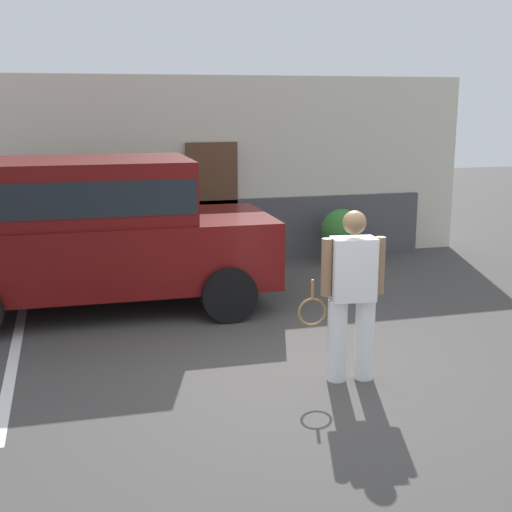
% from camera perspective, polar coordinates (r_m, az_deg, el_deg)
% --- Properties ---
extents(ground_plane, '(40.00, 40.00, 0.00)m').
position_cam_1_polar(ground_plane, '(7.23, 4.00, -10.10)').
color(ground_plane, '#423F3D').
extents(parking_stripe_0, '(0.12, 4.40, 0.01)m').
position_cam_1_polar(parking_stripe_0, '(8.30, -19.28, -7.73)').
color(parking_stripe_0, silver).
rests_on(parking_stripe_0, ground_plane).
extents(house_frontage, '(9.85, 0.40, 3.22)m').
position_cam_1_polar(house_frontage, '(12.22, -4.70, 6.60)').
color(house_frontage, beige).
rests_on(house_frontage, ground_plane).
extents(parked_suv, '(4.63, 2.22, 2.05)m').
position_cam_1_polar(parked_suv, '(9.50, -13.35, 2.32)').
color(parked_suv, '#590C0C').
rests_on(parked_suv, ground_plane).
extents(tennis_player_man, '(0.89, 0.32, 1.75)m').
position_cam_1_polar(tennis_player_man, '(6.99, 7.88, -3.13)').
color(tennis_player_man, white).
rests_on(tennis_player_man, ground_plane).
extents(potted_plant_by_porch, '(0.72, 0.72, 0.95)m').
position_cam_1_polar(potted_plant_by_porch, '(12.24, 7.06, 1.89)').
color(potted_plant_by_porch, gray).
rests_on(potted_plant_by_porch, ground_plane).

